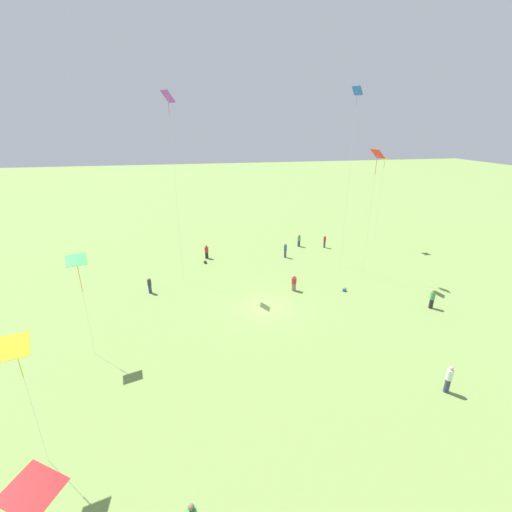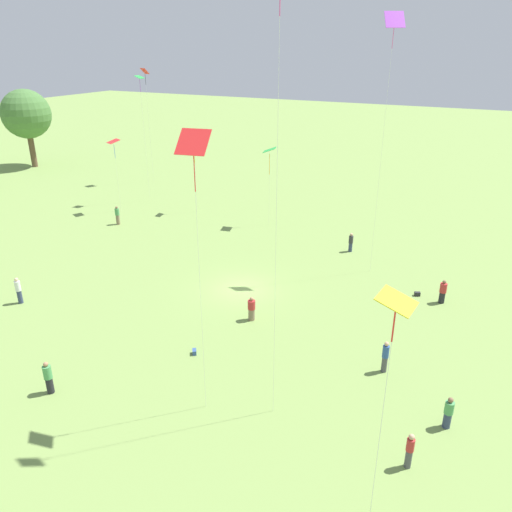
{
  "view_description": "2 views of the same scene",
  "coord_description": "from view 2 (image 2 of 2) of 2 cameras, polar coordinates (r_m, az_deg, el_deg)",
  "views": [
    {
      "loc": [
        6.02,
        25.9,
        15.11
      ],
      "look_at": [
        -0.02,
        -4.2,
        3.26
      ],
      "focal_mm": 24.0,
      "sensor_mm": 36.0,
      "label": 1
    },
    {
      "loc": [
        -27.61,
        -15.18,
        15.98
      ],
      "look_at": [
        -5.31,
        -3.9,
        5.3
      ],
      "focal_mm": 35.0,
      "sensor_mm": 36.0,
      "label": 2
    }
  ],
  "objects": [
    {
      "name": "ground_plane",
      "position": [
        35.33,
        -1.76,
        -3.77
      ],
      "size": [
        240.0,
        240.0,
        0.0
      ],
      "primitive_type": "plane",
      "color": "#7A994C"
    },
    {
      "name": "person_2",
      "position": [
        27.39,
        14.55,
        -11.07
      ],
      "size": [
        0.4,
        0.4,
        1.82
      ],
      "rotation": [
        0.0,
        0.0,
        1.76
      ],
      "color": "#4C4C51",
      "rests_on": "ground_plane"
    },
    {
      "name": "person_5",
      "position": [
        24.85,
        21.13,
        -16.38
      ],
      "size": [
        0.56,
        0.56,
        1.62
      ],
      "rotation": [
        0.0,
        0.0,
        2.1
      ],
      "color": "#333D5B",
      "rests_on": "ground_plane"
    },
    {
      "name": "kite_9",
      "position": [
        35.59,
        15.48,
        23.7
      ],
      "size": [
        1.3,
        1.47,
        17.86
      ],
      "rotation": [
        0.0,
        0.0,
        4.44
      ],
      "color": "purple",
      "rests_on": "ground_plane"
    },
    {
      "name": "person_8",
      "position": [
        27.15,
        -22.65,
        -12.71
      ],
      "size": [
        0.57,
        0.57,
        1.79
      ],
      "rotation": [
        0.0,
        0.0,
        1.01
      ],
      "color": "#232328",
      "rests_on": "ground_plane"
    },
    {
      "name": "person_7",
      "position": [
        31.18,
        -0.52,
        -6.06
      ],
      "size": [
        0.66,
        0.66,
        1.59
      ],
      "rotation": [
        0.0,
        0.0,
        2.52
      ],
      "color": "#847056",
      "rests_on": "ground_plane"
    },
    {
      "name": "person_0",
      "position": [
        36.6,
        -25.5,
        -3.57
      ],
      "size": [
        0.49,
        0.49,
        1.85
      ],
      "rotation": [
        0.0,
        0.0,
        1.1
      ],
      "color": "#333D5B",
      "rests_on": "ground_plane"
    },
    {
      "name": "kite_4",
      "position": [
        46.03,
        1.56,
        11.82
      ],
      "size": [
        1.47,
        1.43,
        7.35
      ],
      "rotation": [
        0.0,
        0.0,
        2.65
      ],
      "color": "green",
      "rests_on": "ground_plane"
    },
    {
      "name": "kite_7",
      "position": [
        54.39,
        -13.12,
        18.56
      ],
      "size": [
        0.8,
        0.77,
        13.02
      ],
      "rotation": [
        0.0,
        0.0,
        5.49
      ],
      "color": "green",
      "rests_on": "ground_plane"
    },
    {
      "name": "person_6",
      "position": [
        49.42,
        -15.56,
        4.48
      ],
      "size": [
        0.56,
        0.56,
        1.79
      ],
      "rotation": [
        0.0,
        0.0,
        5.79
      ],
      "color": "#847056",
      "rests_on": "ground_plane"
    },
    {
      "name": "kite_1",
      "position": [
        19.61,
        -7.17,
        11.84
      ],
      "size": [
        1.12,
        1.38,
        12.97
      ],
      "rotation": [
        0.0,
        0.0,
        4.11
      ],
      "color": "red",
      "rests_on": "ground_plane"
    },
    {
      "name": "picnic_bag_2",
      "position": [
        36.07,
        17.95,
        -4.15
      ],
      "size": [
        0.37,
        0.45,
        0.27
      ],
      "rotation": [
        0.0,
        0.0,
        1.97
      ],
      "color": "#262628",
      "rests_on": "ground_plane"
    },
    {
      "name": "kite_3",
      "position": [
        50.39,
        -7.09,
        12.06
      ],
      "size": [
        1.31,
        1.18,
        6.92
      ],
      "rotation": [
        0.0,
        0.0,
        2.59
      ],
      "color": "yellow",
      "rests_on": "ground_plane"
    },
    {
      "name": "picnic_bag_1",
      "position": [
        28.52,
        -7.06,
        -10.82
      ],
      "size": [
        0.43,
        0.39,
        0.27
      ],
      "rotation": [
        0.0,
        0.0,
        0.62
      ],
      "color": "#33518C",
      "rests_on": "ground_plane"
    },
    {
      "name": "person_4",
      "position": [
        22.46,
        17.15,
        -20.48
      ],
      "size": [
        0.44,
        0.44,
        1.69
      ],
      "rotation": [
        0.0,
        0.0,
        2.03
      ],
      "color": "#4C4C51",
      "rests_on": "ground_plane"
    },
    {
      "name": "kite_2",
      "position": [
        51.99,
        -15.96,
        12.31
      ],
      "size": [
        1.44,
        1.45,
        7.32
      ],
      "rotation": [
        0.0,
        0.0,
        3.46
      ],
      "color": "red",
      "rests_on": "ground_plane"
    },
    {
      "name": "kite_5",
      "position": [
        18.83,
        2.75,
        26.71
      ],
      "size": [
        0.98,
        1.13,
        18.5
      ],
      "rotation": [
        0.0,
        0.0,
        4.43
      ],
      "color": "blue",
      "rests_on": "ground_plane"
    },
    {
      "name": "person_1",
      "position": [
        35.38,
        20.56,
        -3.85
      ],
      "size": [
        0.45,
        0.45,
        1.66
      ],
      "rotation": [
        0.0,
        0.0,
        1.57
      ],
      "color": "#232328",
      "rests_on": "ground_plane"
    },
    {
      "name": "person_3",
      "position": [
        42.02,
        10.78,
        1.54
      ],
      "size": [
        0.51,
        0.51,
        1.62
      ],
      "rotation": [
        0.0,
        0.0,
        3.98
      ],
      "color": "#333D5B",
      "rests_on": "ground_plane"
    },
    {
      "name": "kite_0",
      "position": [
        62.75,
        -12.55,
        19.42
      ],
      "size": [
        0.93,
        1.1,
        13.37
      ],
      "rotation": [
        0.0,
        0.0,
        0.49
      ],
      "color": "red",
      "rests_on": "ground_plane"
    },
    {
      "name": "kite_8",
      "position": [
        11.05,
        15.48,
        -7.48
      ],
      "size": [
        0.85,
        0.82,
        11.18
      ],
      "rotation": [
        0.0,
        0.0,
        5.41
      ],
      "color": "yellow",
      "rests_on": "ground_plane"
    },
    {
      "name": "tree_2",
      "position": [
        76.71,
        -24.79,
        14.49
      ],
      "size": [
        6.52,
        6.52,
        10.45
      ],
      "color": "brown",
      "rests_on": "ground_plane"
    }
  ]
}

